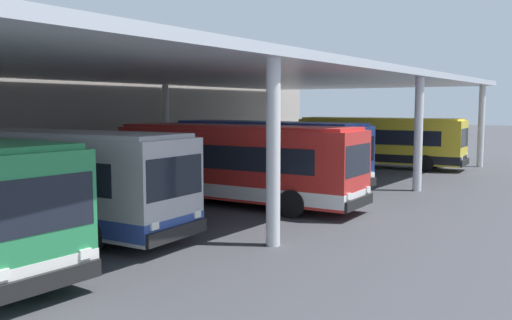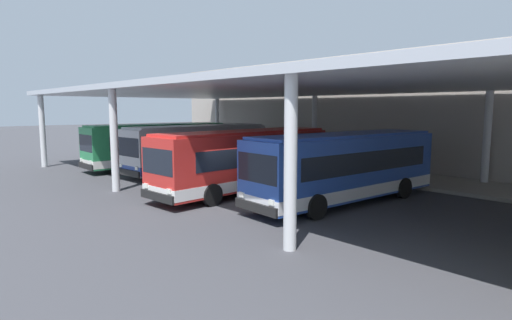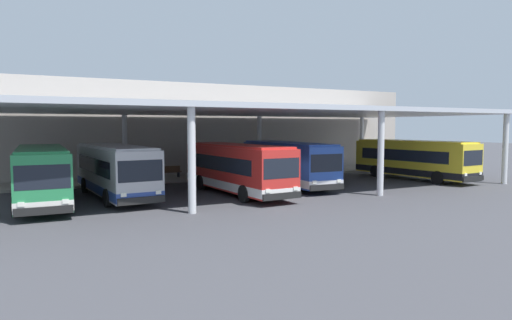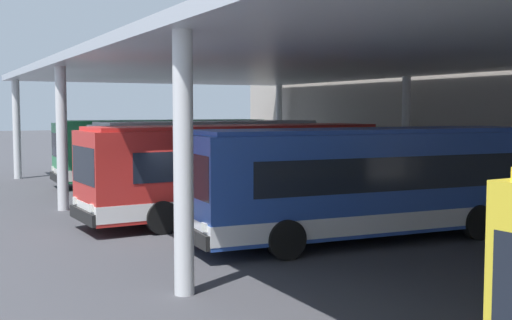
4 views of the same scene
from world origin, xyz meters
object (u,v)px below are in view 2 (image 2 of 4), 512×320
bus_nearest_bay (159,145)px  bench_waiting (334,161)px  bus_middle_bay (245,160)px  trash_bin (307,157)px  bus_far_bay (346,167)px  bus_second_bay (199,148)px

bus_nearest_bay → bench_waiting: (9.67, 8.15, -0.99)m
bus_middle_bay → trash_bin: (-4.19, 9.74, -0.98)m
bus_middle_bay → bus_far_bay: size_ratio=1.00×
bus_nearest_bay → bus_second_bay: (4.03, 0.77, 0.00)m
trash_bin → bus_middle_bay: bearing=-66.7°
bench_waiting → bus_second_bay: bearing=-127.4°
bus_far_bay → trash_bin: 12.13m
bus_nearest_bay → bus_far_bay: bearing=1.6°
bus_middle_bay → bus_second_bay: bearing=163.8°
trash_bin → bench_waiting: bearing=-5.9°
bus_nearest_bay → bus_second_bay: bearing=10.8°
trash_bin → bus_nearest_bay: bearing=-129.7°
bus_middle_bay → bus_nearest_bay: bearing=173.3°
bus_middle_bay → bench_waiting: 9.63m
bus_second_bay → bench_waiting: size_ratio=5.93×
bus_nearest_bay → bus_far_bay: (16.09, 0.46, 0.00)m
bus_second_bay → trash_bin: (2.96, 7.66, -0.98)m
bus_nearest_bay → trash_bin: size_ratio=10.81×
bench_waiting → bus_nearest_bay: bearing=-139.9°
bench_waiting → bus_middle_bay: bearing=-80.9°
bus_second_bay → bus_nearest_bay: bearing=-169.2°
bus_second_bay → trash_bin: bearing=68.8°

